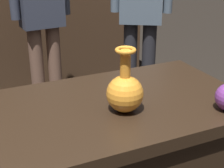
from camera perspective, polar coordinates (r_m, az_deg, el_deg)
back_display_shelf at (r=3.42m, az=-16.45°, el=7.09°), size 2.60×0.40×0.99m
vase_centerpiece at (r=1.23m, az=2.21°, el=-1.20°), size 0.14×0.14×0.25m
visitor_near_right at (r=2.63m, az=5.00°, el=13.71°), size 0.41×0.32×1.63m
visitor_center_back at (r=2.67m, az=-11.98°, el=12.62°), size 0.47×0.21×1.57m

